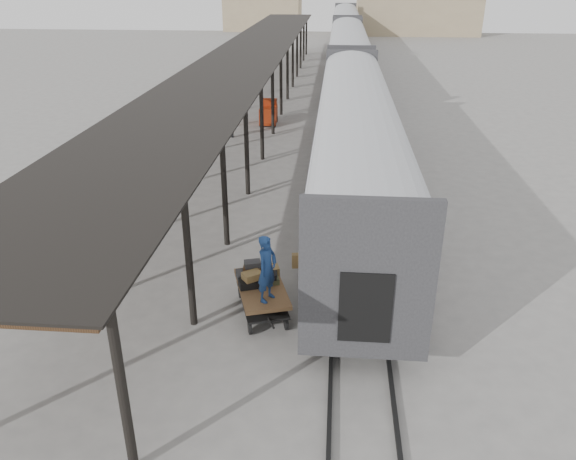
% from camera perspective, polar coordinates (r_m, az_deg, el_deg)
% --- Properties ---
extents(ground, '(160.00, 160.00, 0.00)m').
position_cam_1_polar(ground, '(17.47, -3.64, -5.96)').
color(ground, slate).
rests_on(ground, ground).
extents(train, '(3.45, 76.01, 4.01)m').
position_cam_1_polar(train, '(49.01, 6.12, 17.45)').
color(train, silver).
rests_on(train, ground).
extents(canopy, '(4.90, 64.30, 4.15)m').
position_cam_1_polar(canopy, '(39.55, -3.69, 17.69)').
color(canopy, '#422B19').
rests_on(canopy, ground).
extents(rails, '(1.54, 150.00, 0.12)m').
position_cam_1_polar(rails, '(49.62, 5.99, 14.47)').
color(rails, black).
rests_on(rails, ground).
extents(building_far, '(18.00, 10.00, 8.00)m').
position_cam_1_polar(building_far, '(93.66, 12.95, 21.31)').
color(building_far, tan).
rests_on(building_far, ground).
extents(building_left, '(12.00, 8.00, 6.00)m').
position_cam_1_polar(building_left, '(97.78, -2.52, 21.41)').
color(building_left, tan).
rests_on(building_left, ground).
extents(baggage_cart, '(1.91, 2.66, 0.86)m').
position_cam_1_polar(baggage_cart, '(15.98, -2.69, -6.40)').
color(baggage_cart, brown).
rests_on(baggage_cart, ground).
extents(suitcase_stack, '(1.33, 1.38, 0.58)m').
position_cam_1_polar(suitcase_stack, '(16.07, -3.23, -4.52)').
color(suitcase_stack, '#323335').
rests_on(suitcase_stack, baggage_cart).
extents(luggage_tug, '(1.07, 1.71, 1.50)m').
position_cam_1_polar(luggage_tug, '(36.33, -1.99, 11.76)').
color(luggage_tug, maroon).
rests_on(luggage_tug, ground).
extents(porter, '(0.71, 0.81, 1.88)m').
position_cam_1_polar(porter, '(14.82, -2.14, -3.95)').
color(porter, navy).
rests_on(porter, baggage_cart).
extents(pedestrian, '(1.06, 0.68, 1.68)m').
position_cam_1_polar(pedestrian, '(33.38, -5.87, 10.73)').
color(pedestrian, black).
rests_on(pedestrian, ground).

